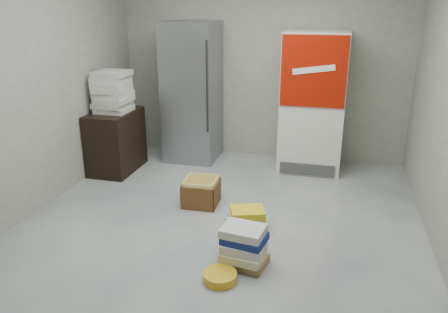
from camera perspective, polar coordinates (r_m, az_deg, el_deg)
ground at (r=4.28m, az=-1.37°, el=-10.40°), size 5.00×5.00×0.00m
room_shell at (r=3.72m, az=-1.59°, el=14.33°), size 4.04×5.04×2.82m
steel_fridge at (r=6.13m, az=-4.15°, el=8.33°), size 0.70×0.72×1.90m
coke_cooler at (r=5.83m, az=11.54°, el=6.95°), size 0.80×0.73×1.80m
wood_shelf at (r=5.94m, az=-13.90°, el=1.96°), size 0.50×0.80×0.80m
supply_box_stack at (r=5.77m, az=-14.36°, el=8.21°), size 0.44×0.43×0.52m
phonebook_stack_main at (r=3.78m, az=2.63°, el=-11.67°), size 0.41×0.36×0.36m
phonebook_stack_side at (r=4.35m, az=2.90°, el=-8.20°), size 0.42×0.39×0.22m
cardboard_box at (r=4.87m, az=-2.99°, el=-4.88°), size 0.39×0.39×0.30m
bucket_lid at (r=3.66m, az=-0.53°, el=-15.43°), size 0.35×0.35×0.07m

